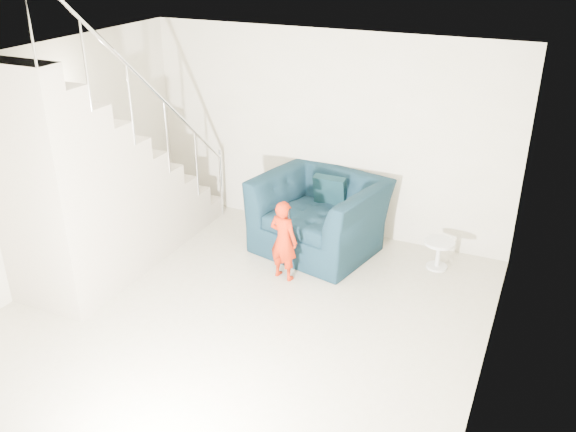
# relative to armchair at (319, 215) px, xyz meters

# --- Properties ---
(floor) EXTENTS (5.50, 5.50, 0.00)m
(floor) POSITION_rel_armchair_xyz_m (-0.18, -2.10, -0.48)
(floor) COLOR tan
(floor) RESTS_ON ground
(ceiling) EXTENTS (5.50, 5.50, 0.00)m
(ceiling) POSITION_rel_armchair_xyz_m (-0.18, -2.10, 2.22)
(ceiling) COLOR silver
(ceiling) RESTS_ON back_wall
(back_wall) EXTENTS (5.00, 0.00, 5.00)m
(back_wall) POSITION_rel_armchair_xyz_m (-0.18, 0.65, 0.87)
(back_wall) COLOR #B7B095
(back_wall) RESTS_ON floor
(left_wall) EXTENTS (0.00, 5.50, 5.50)m
(left_wall) POSITION_rel_armchair_xyz_m (-2.68, -2.10, 0.87)
(left_wall) COLOR #B7B095
(left_wall) RESTS_ON floor
(right_wall) EXTENTS (0.00, 5.50, 5.50)m
(right_wall) POSITION_rel_armchair_xyz_m (2.32, -2.10, 0.87)
(right_wall) COLOR #B7B095
(right_wall) RESTS_ON floor
(armchair) EXTENTS (1.73, 1.59, 0.96)m
(armchair) POSITION_rel_armchair_xyz_m (0.00, 0.00, 0.00)
(armchair) COLOR black
(armchair) RESTS_ON floor
(toddler) EXTENTS (0.40, 0.30, 1.00)m
(toddler) POSITION_rel_armchair_xyz_m (-0.11, -0.85, 0.02)
(toddler) COLOR #9B2805
(toddler) RESTS_ON floor
(side_table) EXTENTS (0.37, 0.37, 0.37)m
(side_table) POSITION_rel_armchair_xyz_m (1.52, 0.14, -0.23)
(side_table) COLOR silver
(side_table) RESTS_ON floor
(staircase) EXTENTS (1.02, 3.03, 3.62)m
(staircase) POSITION_rel_armchair_xyz_m (-2.18, -1.55, 0.47)
(staircase) COLOR #ADA089
(staircase) RESTS_ON floor
(cushion) EXTENTS (0.42, 0.20, 0.42)m
(cushion) POSITION_rel_armchair_xyz_m (0.04, 0.26, 0.25)
(cushion) COLOR black
(cushion) RESTS_ON armchair
(throw) EXTENTS (0.06, 0.56, 0.63)m
(throw) POSITION_rel_armchair_xyz_m (-0.64, -0.02, 0.12)
(throw) COLOR black
(throw) RESTS_ON armchair
(phone) EXTENTS (0.03, 0.05, 0.10)m
(phone) POSITION_rel_armchair_xyz_m (-0.03, -0.88, 0.39)
(phone) COLOR black
(phone) RESTS_ON toddler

